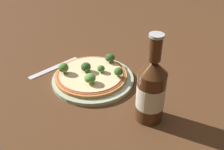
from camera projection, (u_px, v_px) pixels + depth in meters
ground_plane at (88, 79)px, 0.80m from camera, size 3.00×3.00×0.00m
plate at (93, 79)px, 0.79m from camera, size 0.24×0.24×0.01m
pizza at (92, 74)px, 0.78m from camera, size 0.21×0.21×0.01m
broccoli_floret_0 at (110, 58)px, 0.82m from camera, size 0.03×0.03×0.03m
broccoli_floret_1 at (90, 78)px, 0.73m from camera, size 0.03×0.03×0.03m
broccoli_floret_2 at (101, 69)px, 0.78m from camera, size 0.02×0.02×0.02m
broccoli_floret_3 at (64, 68)px, 0.77m from camera, size 0.03×0.03×0.03m
broccoli_floret_4 at (86, 67)px, 0.78m from camera, size 0.03×0.03×0.03m
broccoli_floret_5 at (118, 72)px, 0.75m from camera, size 0.03×0.03×0.03m
beer_bottle at (151, 90)px, 0.61m from camera, size 0.07×0.07×0.23m
fork at (54, 67)px, 0.85m from camera, size 0.06×0.18×0.00m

